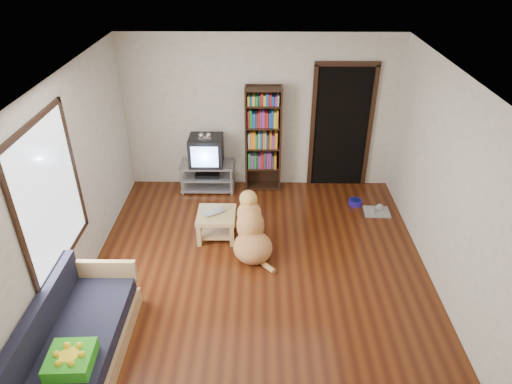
{
  "coord_description": "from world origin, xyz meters",
  "views": [
    {
      "loc": [
        0.02,
        -4.63,
        4.0
      ],
      "look_at": [
        -0.05,
        0.63,
        0.9
      ],
      "focal_mm": 32.0,
      "sensor_mm": 36.0,
      "label": 1
    }
  ],
  "objects_px": {
    "bookshelf": "(263,134)",
    "crt_tv": "(206,150)",
    "dog_bowl": "(355,202)",
    "dog": "(251,232)",
    "coffee_table": "(217,220)",
    "sofa": "(78,342)",
    "grey_rag": "(377,212)",
    "tv_stand": "(208,175)",
    "green_cushion": "(71,360)",
    "laptop": "(216,214)"
  },
  "relations": [
    {
      "from": "green_cushion",
      "to": "grey_rag",
      "type": "bearing_deg",
      "value": 39.51
    },
    {
      "from": "tv_stand",
      "to": "crt_tv",
      "type": "xyz_separation_m",
      "value": [
        0.0,
        0.02,
        0.47
      ]
    },
    {
      "from": "coffee_table",
      "to": "dog",
      "type": "relative_size",
      "value": 0.55
    },
    {
      "from": "grey_rag",
      "to": "green_cushion",
      "type": "bearing_deg",
      "value": -137.62
    },
    {
      "from": "laptop",
      "to": "coffee_table",
      "type": "height_order",
      "value": "laptop"
    },
    {
      "from": "sofa",
      "to": "coffee_table",
      "type": "relative_size",
      "value": 3.27
    },
    {
      "from": "crt_tv",
      "to": "coffee_table",
      "type": "xyz_separation_m",
      "value": [
        0.28,
        -1.41,
        -0.46
      ]
    },
    {
      "from": "laptop",
      "to": "dog_bowl",
      "type": "bearing_deg",
      "value": -10.03
    },
    {
      "from": "laptop",
      "to": "dog_bowl",
      "type": "distance_m",
      "value": 2.43
    },
    {
      "from": "bookshelf",
      "to": "crt_tv",
      "type": "bearing_deg",
      "value": -175.68
    },
    {
      "from": "dog_bowl",
      "to": "grey_rag",
      "type": "relative_size",
      "value": 0.55
    },
    {
      "from": "sofa",
      "to": "dog",
      "type": "bearing_deg",
      "value": 47.19
    },
    {
      "from": "tv_stand",
      "to": "dog",
      "type": "distance_m",
      "value": 1.9
    },
    {
      "from": "green_cushion",
      "to": "tv_stand",
      "type": "bearing_deg",
      "value": 75.24
    },
    {
      "from": "laptop",
      "to": "bookshelf",
      "type": "distance_m",
      "value": 1.76
    },
    {
      "from": "green_cushion",
      "to": "laptop",
      "type": "distance_m",
      "value": 2.85
    },
    {
      "from": "grey_rag",
      "to": "tv_stand",
      "type": "bearing_deg",
      "value": 165.37
    },
    {
      "from": "dog_bowl",
      "to": "bookshelf",
      "type": "height_order",
      "value": "bookshelf"
    },
    {
      "from": "sofa",
      "to": "coffee_table",
      "type": "height_order",
      "value": "sofa"
    },
    {
      "from": "green_cushion",
      "to": "sofa",
      "type": "height_order",
      "value": "sofa"
    },
    {
      "from": "laptop",
      "to": "bookshelf",
      "type": "bearing_deg",
      "value": 32.74
    },
    {
      "from": "tv_stand",
      "to": "sofa",
      "type": "distance_m",
      "value": 3.76
    },
    {
      "from": "dog_bowl",
      "to": "tv_stand",
      "type": "xyz_separation_m",
      "value": [
        -2.48,
        0.48,
        0.23
      ]
    },
    {
      "from": "laptop",
      "to": "coffee_table",
      "type": "xyz_separation_m",
      "value": [
        0.0,
        0.03,
        -0.13
      ]
    },
    {
      "from": "green_cushion",
      "to": "crt_tv",
      "type": "bearing_deg",
      "value": 75.3
    },
    {
      "from": "dog_bowl",
      "to": "sofa",
      "type": "relative_size",
      "value": 0.12
    },
    {
      "from": "crt_tv",
      "to": "sofa",
      "type": "distance_m",
      "value": 3.81
    },
    {
      "from": "laptop",
      "to": "coffee_table",
      "type": "relative_size",
      "value": 0.62
    },
    {
      "from": "crt_tv",
      "to": "green_cushion",
      "type": "bearing_deg",
      "value": -101.83
    },
    {
      "from": "laptop",
      "to": "crt_tv",
      "type": "xyz_separation_m",
      "value": [
        -0.28,
        1.44,
        0.33
      ]
    },
    {
      "from": "coffee_table",
      "to": "dog",
      "type": "bearing_deg",
      "value": -33.49
    },
    {
      "from": "tv_stand",
      "to": "dog",
      "type": "xyz_separation_m",
      "value": [
        0.79,
        -1.73,
        0.05
      ]
    },
    {
      "from": "green_cushion",
      "to": "dog_bowl",
      "type": "relative_size",
      "value": 1.88
    },
    {
      "from": "green_cushion",
      "to": "grey_rag",
      "type": "relative_size",
      "value": 1.04
    },
    {
      "from": "laptop",
      "to": "sofa",
      "type": "height_order",
      "value": "sofa"
    },
    {
      "from": "grey_rag",
      "to": "dog",
      "type": "height_order",
      "value": "dog"
    },
    {
      "from": "grey_rag",
      "to": "sofa",
      "type": "xyz_separation_m",
      "value": [
        -3.75,
        -2.91,
        0.25
      ]
    },
    {
      "from": "dog_bowl",
      "to": "dog",
      "type": "relative_size",
      "value": 0.22
    },
    {
      "from": "grey_rag",
      "to": "tv_stand",
      "type": "height_order",
      "value": "tv_stand"
    },
    {
      "from": "grey_rag",
      "to": "tv_stand",
      "type": "xyz_separation_m",
      "value": [
        -2.78,
        0.73,
        0.25
      ]
    },
    {
      "from": "bookshelf",
      "to": "sofa",
      "type": "bearing_deg",
      "value": -117.32
    },
    {
      "from": "laptop",
      "to": "coffee_table",
      "type": "distance_m",
      "value": 0.14
    },
    {
      "from": "dog_bowl",
      "to": "bookshelf",
      "type": "distance_m",
      "value": 1.89
    },
    {
      "from": "green_cushion",
      "to": "tv_stand",
      "type": "height_order",
      "value": "green_cushion"
    },
    {
      "from": "dog",
      "to": "green_cushion",
      "type": "bearing_deg",
      "value": -125.37
    },
    {
      "from": "dog_bowl",
      "to": "coffee_table",
      "type": "distance_m",
      "value": 2.4
    },
    {
      "from": "coffee_table",
      "to": "green_cushion",
      "type": "bearing_deg",
      "value": -113.04
    },
    {
      "from": "dog_bowl",
      "to": "bookshelf",
      "type": "relative_size",
      "value": 0.12
    },
    {
      "from": "crt_tv",
      "to": "dog",
      "type": "relative_size",
      "value": 0.58
    },
    {
      "from": "crt_tv",
      "to": "dog_bowl",
      "type": "bearing_deg",
      "value": -11.34
    }
  ]
}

